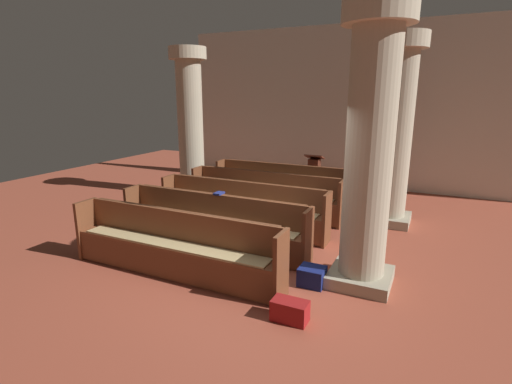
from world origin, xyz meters
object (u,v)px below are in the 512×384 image
pew_row_1 (264,193)px  lectern (314,177)px  pillar_aisle_rear (370,148)px  pew_row_2 (241,205)px  kneeler_box_navy (312,276)px  pew_row_0 (282,183)px  pew_row_4 (173,243)px  kneeler_box_red (290,311)px  pillar_aisle_side (396,129)px  hymn_book (219,193)px  pew_row_3 (212,221)px  pillar_far_side (190,121)px

pew_row_1 → lectern: lectern is taller
lectern → pillar_aisle_rear: bearing=-65.1°
pew_row_2 → kneeler_box_navy: pew_row_2 is taller
pew_row_0 → pew_row_4: bearing=-90.0°
pew_row_0 → kneeler_box_navy: size_ratio=9.75×
pew_row_2 → kneeler_box_red: size_ratio=8.07×
pew_row_4 → kneeler_box_navy: size_ratio=9.75×
pew_row_4 → lectern: size_ratio=3.25×
pillar_aisle_side → hymn_book: pillar_aisle_side is taller
pew_row_2 → pew_row_1: bearing=90.0°
pew_row_0 → lectern: lectern is taller
pew_row_3 → pew_row_4: 1.09m
pew_row_2 → kneeler_box_red: (1.99, -2.56, -0.38)m
pew_row_2 → lectern: 3.46m
pillar_aisle_side → pew_row_2: bearing=-145.7°
pew_row_2 → pillar_aisle_side: pillar_aisle_side is taller
pillar_aisle_side → kneeler_box_red: (-0.58, -4.31, -1.83)m
pew_row_2 → pew_row_3: 1.09m
pew_row_3 → pillar_far_side: 4.23m
pew_row_3 → kneeler_box_navy: pew_row_3 is taller
pew_row_4 → pew_row_0: bearing=90.0°
pew_row_0 → kneeler_box_navy: bearing=-62.4°
pillar_far_side → kneeler_box_red: (4.52, -4.54, -1.83)m
hymn_book → kneeler_box_red: hymn_book is taller
pew_row_3 → pillar_aisle_rear: 2.95m
pillar_far_side → lectern: pillar_far_side is taller
pew_row_0 → pew_row_1: 1.09m
pillar_aisle_rear → pew_row_4: bearing=-159.9°
pew_row_4 → kneeler_box_navy: (1.96, 0.59, -0.38)m
pew_row_1 → pew_row_2: size_ratio=1.00×
pew_row_4 → kneeler_box_red: size_ratio=8.07×
kneeler_box_red → pew_row_1: bearing=118.7°
pew_row_0 → pillar_aisle_rear: (2.57, -3.40, 1.44)m
pew_row_0 → kneeler_box_red: size_ratio=8.07×
pillar_far_side → hymn_book: size_ratio=19.57×
pew_row_1 → pew_row_3: 2.17m
pillar_far_side → hymn_book: (2.56, -2.88, -0.98)m
pew_row_2 → pillar_far_side: pillar_far_side is taller
hymn_book → pew_row_2: bearing=92.4°
pew_row_2 → pillar_aisle_rear: size_ratio=0.93×
pillar_far_side → pillar_aisle_rear: same height
pew_row_1 → kneeler_box_red: pew_row_1 is taller
kneeler_box_navy → pillar_far_side: bearing=141.5°
pew_row_1 → kneeler_box_navy: 3.34m
pew_row_3 → pew_row_4: (0.00, -1.09, 0.00)m
pew_row_3 → hymn_book: bearing=79.0°
pillar_far_side → kneeler_box_navy: size_ratio=10.47×
pew_row_1 → pillar_far_side: bearing=160.5°
pillar_aisle_rear → pillar_aisle_side: bearing=90.0°
pew_row_4 → kneeler_box_red: 2.07m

